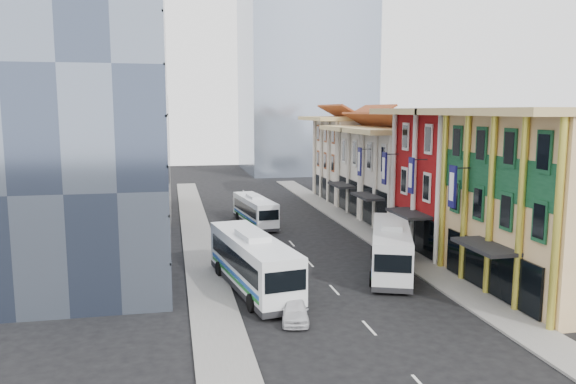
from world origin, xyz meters
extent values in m
plane|color=black|center=(0.00, 0.00, 0.00)|extent=(200.00, 200.00, 0.00)
cube|color=slate|center=(8.50, 22.00, 0.07)|extent=(3.00, 90.00, 0.15)
cube|color=slate|center=(-8.50, 22.00, 0.07)|extent=(3.00, 90.00, 0.15)
cube|color=#DEB880|center=(14.00, 5.00, 6.00)|extent=(8.00, 14.00, 12.00)
cube|color=#9C1112|center=(14.00, 17.00, 6.00)|extent=(8.00, 10.00, 12.00)
cube|color=white|center=(14.00, 26.50, 5.00)|extent=(8.00, 9.00, 10.00)
cube|color=white|center=(14.00, 35.50, 5.00)|extent=(8.00, 9.00, 10.00)
cube|color=white|center=(14.00, 46.00, 5.50)|extent=(8.00, 12.00, 11.00)
cube|color=#3A455D|center=(-17.00, 19.00, 15.00)|extent=(12.00, 26.00, 30.00)
cube|color=gray|center=(-16.00, 42.00, 7.00)|extent=(10.00, 18.00, 14.00)
imported|color=silver|center=(-3.92, 2.99, 0.66)|extent=(2.25, 4.09, 1.32)
camera|label=1|loc=(-10.81, -28.03, 12.32)|focal=35.00mm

